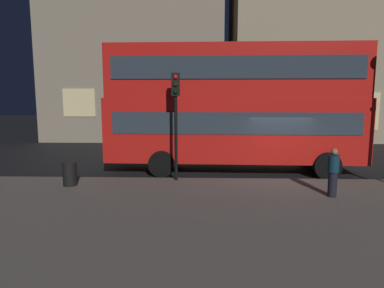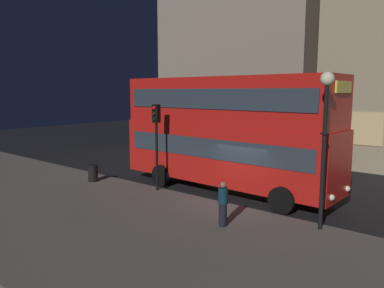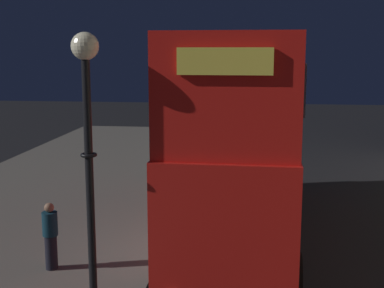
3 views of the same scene
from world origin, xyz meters
name	(u,v)px [view 2 (image 2 of 3)]	position (x,y,z in m)	size (l,w,h in m)	color
ground_plane	(242,204)	(0.00, 0.00, 0.00)	(80.00, 80.00, 0.00)	black
sidewalk_slab	(156,239)	(0.00, -5.24, 0.06)	(44.00, 9.17, 0.12)	#5B564F
building_with_clock	(250,33)	(-8.21, 13.94, 9.51)	(12.97, 8.44, 19.02)	gray
double_decker_bus	(225,128)	(-1.77, 1.21, 3.06)	(11.14, 3.12, 5.46)	red
traffic_light_near_kerb	(156,129)	(-4.13, -1.04, 3.05)	(0.34, 0.37, 4.08)	black
street_lamp	(325,120)	(3.84, -1.17, 3.86)	(0.45, 0.45, 5.31)	black
pedestrian	(223,204)	(1.10, -3.04, 0.93)	(0.35, 0.35, 1.59)	black
litter_bin	(93,173)	(-7.94, -1.93, 0.55)	(0.50, 0.50, 0.87)	black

